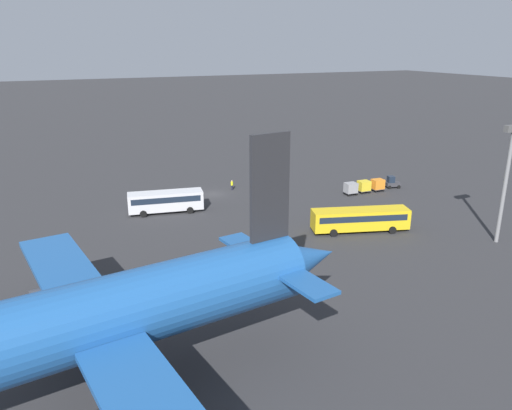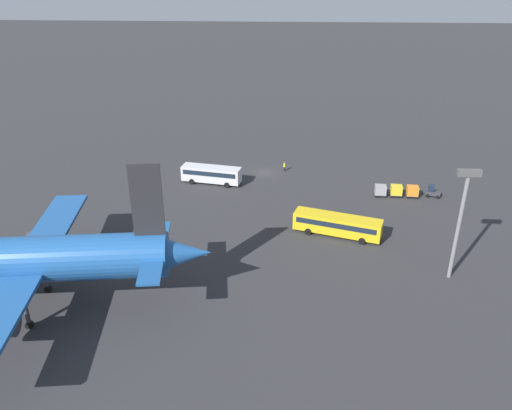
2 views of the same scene
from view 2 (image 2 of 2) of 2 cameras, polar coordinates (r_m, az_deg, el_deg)
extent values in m
plane|color=#2D2D30|center=(97.79, 1.01, 3.75)|extent=(600.00, 600.00, 0.00)
cylinder|color=#1E5193|center=(62.06, -26.04, -5.67)|extent=(34.60, 9.94, 5.25)
cone|color=#1E5193|center=(57.64, -8.51, -5.51)|extent=(7.41, 5.62, 4.72)
cube|color=#1E5193|center=(70.41, -21.85, -1.76)|extent=(6.59, 16.20, 0.44)
cube|color=#262628|center=(54.86, -12.38, 0.54)|extent=(3.44, 0.83, 8.40)
cube|color=#1E5193|center=(57.70, -11.47, -5.13)|extent=(4.26, 13.85, 0.28)
cylinder|color=#38383D|center=(69.50, -22.95, -3.89)|extent=(4.46, 3.43, 2.89)
cylinder|color=#38383D|center=(61.24, -24.75, -11.12)|extent=(0.50, 0.50, 4.20)
cylinder|color=black|center=(62.17, -24.47, -12.35)|extent=(0.96, 0.62, 0.90)
cylinder|color=#38383D|center=(66.51, -22.91, -7.67)|extent=(0.50, 0.50, 4.20)
cylinder|color=black|center=(67.37, -22.68, -8.85)|extent=(0.96, 0.62, 0.90)
cube|color=silver|center=(92.58, -5.12, 3.56)|extent=(11.27, 4.71, 2.72)
cube|color=#192333|center=(92.40, -5.14, 3.84)|extent=(10.42, 4.59, 0.87)
cylinder|color=black|center=(92.94, -7.36, 2.67)|extent=(1.04, 0.48, 1.00)
cylinder|color=black|center=(95.43, -6.75, 3.32)|extent=(1.04, 0.48, 1.00)
cylinder|color=black|center=(90.80, -3.36, 2.28)|extent=(1.04, 0.48, 1.00)
cylinder|color=black|center=(93.35, -2.83, 2.96)|extent=(1.04, 0.48, 1.00)
cube|color=gold|center=(75.10, 9.28, -2.20)|extent=(13.25, 6.60, 2.62)
cube|color=#192333|center=(74.89, 9.30, -1.89)|extent=(12.27, 6.33, 0.84)
cylinder|color=black|center=(75.15, 5.97, -3.05)|extent=(1.04, 0.58, 1.00)
cylinder|color=black|center=(77.73, 6.57, -2.06)|extent=(1.04, 0.58, 1.00)
cylinder|color=black|center=(73.84, 12.00, -4.07)|extent=(1.04, 0.58, 1.00)
cylinder|color=black|center=(76.46, 12.40, -3.02)|extent=(1.04, 0.58, 1.00)
cube|color=#333338|center=(92.41, 19.58, 1.30)|extent=(2.67, 1.92, 0.70)
cube|color=#192333|center=(92.06, 19.40, 1.85)|extent=(1.36, 1.43, 1.10)
cylinder|color=black|center=(91.89, 19.01, 1.01)|extent=(0.64, 0.38, 0.60)
cylinder|color=black|center=(93.18, 19.05, 1.34)|extent=(0.64, 0.38, 0.60)
cylinder|color=black|center=(91.93, 20.05, 0.85)|extent=(0.64, 0.38, 0.60)
cylinder|color=black|center=(93.22, 20.07, 1.19)|extent=(0.64, 0.38, 0.60)
cylinder|color=#1E1E2D|center=(98.48, 3.26, 4.14)|extent=(0.32, 0.32, 0.85)
cylinder|color=yellow|center=(98.21, 3.27, 4.54)|extent=(0.38, 0.38, 0.65)
sphere|color=tan|center=(98.05, 3.28, 4.79)|extent=(0.24, 0.24, 0.24)
cube|color=#38383D|center=(91.03, 17.38, 1.09)|extent=(2.07, 1.77, 0.10)
cube|color=orange|center=(90.70, 17.45, 1.58)|extent=(1.97, 1.69, 1.60)
cylinder|color=black|center=(90.40, 16.95, 0.82)|extent=(0.37, 0.14, 0.36)
cylinder|color=black|center=(91.55, 16.83, 1.15)|extent=(0.37, 0.14, 0.36)
cylinder|color=black|center=(90.70, 17.90, 0.77)|extent=(0.37, 0.14, 0.36)
cylinder|color=black|center=(91.85, 17.76, 1.10)|extent=(0.37, 0.14, 0.36)
cube|color=#38383D|center=(90.55, 15.68, 1.19)|extent=(2.07, 1.77, 0.10)
cube|color=gold|center=(90.22, 15.74, 1.68)|extent=(1.97, 1.69, 1.60)
cylinder|color=black|center=(89.94, 15.24, 0.92)|extent=(0.37, 0.14, 0.36)
cylinder|color=black|center=(91.10, 15.14, 1.25)|extent=(0.37, 0.14, 0.36)
cylinder|color=black|center=(90.20, 16.19, 0.87)|extent=(0.37, 0.14, 0.36)
cylinder|color=black|center=(91.35, 16.08, 1.20)|extent=(0.37, 0.14, 0.36)
cube|color=#38383D|center=(89.92, 13.98, 1.22)|extent=(2.07, 1.77, 0.10)
cube|color=gray|center=(89.58, 14.04, 1.71)|extent=(1.97, 1.69, 1.60)
cylinder|color=black|center=(89.33, 13.53, 0.94)|extent=(0.37, 0.14, 0.36)
cylinder|color=black|center=(90.49, 13.45, 1.28)|extent=(0.37, 0.14, 0.36)
cylinder|color=black|center=(89.54, 14.49, 0.89)|extent=(0.37, 0.14, 0.36)
cylinder|color=black|center=(90.70, 14.40, 1.23)|extent=(0.37, 0.14, 0.36)
cylinder|color=slate|center=(66.59, 22.10, -2.54)|extent=(0.50, 0.50, 14.10)
cube|color=#4C4C4C|center=(63.68, 23.19, 3.39)|extent=(2.80, 0.70, 0.80)
camera|label=1|loc=(36.59, -55.60, -5.67)|focal=35.00mm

